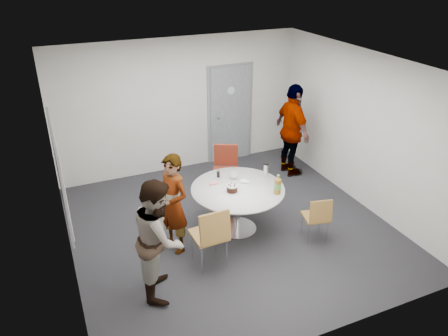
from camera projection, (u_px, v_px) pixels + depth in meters
name	position (u px, v px, depth m)	size (l,w,h in m)	color
floor	(230.00, 227.00, 7.26)	(5.00, 5.00, 0.00)	black
ceiling	(232.00, 65.00, 6.06)	(5.00, 5.00, 0.00)	silver
wall_back	(180.00, 106.00, 8.71)	(5.00, 5.00, 0.00)	#B7B5AE
wall_left	(59.00, 185.00, 5.77)	(5.00, 5.00, 0.00)	#B7B5AE
wall_right	(363.00, 130.00, 7.55)	(5.00, 5.00, 0.00)	#B7B5AE
wall_front	(328.00, 244.00, 4.61)	(5.00, 5.00, 0.00)	#B7B5AE
door	(230.00, 114.00, 9.23)	(1.02, 0.17, 2.12)	slate
whiteboard	(59.00, 172.00, 5.90)	(0.04, 1.90, 1.25)	slate
table	(240.00, 193.00, 6.93)	(1.48, 1.48, 1.09)	silver
chair_near_left	(212.00, 233.00, 6.08)	(0.48, 0.52, 0.99)	brown
chair_near_right	(318.00, 215.00, 6.72)	(0.45, 0.48, 0.78)	brown
chair_far	(226.00, 165.00, 8.01)	(0.63, 0.65, 0.98)	maroon
person_main	(173.00, 204.00, 6.42)	(0.57, 0.38, 1.57)	#A5C6EA
person_left	(159.00, 238.00, 5.59)	(0.81, 0.63, 1.66)	white
person_right	(292.00, 131.00, 8.62)	(1.10, 0.46, 1.88)	black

